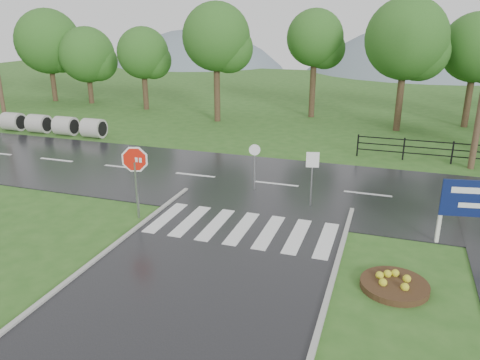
% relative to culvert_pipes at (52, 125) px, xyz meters
% --- Properties ---
extents(ground, '(120.00, 120.00, 0.00)m').
position_rel_culvert_pipes_xyz_m(ground, '(16.29, -15.00, -0.60)').
color(ground, '#2D5B1E').
rests_on(ground, ground).
extents(main_road, '(90.00, 8.00, 0.04)m').
position_rel_culvert_pipes_xyz_m(main_road, '(16.29, -5.00, -0.60)').
color(main_road, black).
rests_on(main_road, ground).
extents(crosswalk, '(6.50, 2.80, 0.02)m').
position_rel_culvert_pipes_xyz_m(crosswalk, '(16.29, -10.00, -0.54)').
color(crosswalk, silver).
rests_on(crosswalk, ground).
extents(fence_west, '(9.58, 0.08, 1.20)m').
position_rel_culvert_pipes_xyz_m(fence_west, '(24.04, 1.00, 0.12)').
color(fence_west, black).
rests_on(fence_west, ground).
extents(hills, '(102.00, 48.00, 48.00)m').
position_rel_culvert_pipes_xyz_m(hills, '(19.78, 50.00, -16.14)').
color(hills, slate).
rests_on(hills, ground).
extents(treeline, '(83.20, 5.20, 10.00)m').
position_rel_culvert_pipes_xyz_m(treeline, '(17.29, 9.00, -0.60)').
color(treeline, '#24571B').
rests_on(treeline, ground).
extents(culvert_pipes, '(7.60, 1.20, 1.20)m').
position_rel_culvert_pipes_xyz_m(culvert_pipes, '(0.00, 0.00, 0.00)').
color(culvert_pipes, '#9E9B93').
rests_on(culvert_pipes, ground).
extents(stop_sign, '(1.27, 0.39, 2.96)m').
position_rel_culvert_pipes_xyz_m(stop_sign, '(12.28, -10.24, 1.44)').
color(stop_sign, '#939399').
rests_on(stop_sign, ground).
extents(flower_bed, '(1.88, 1.88, 0.38)m').
position_rel_culvert_pipes_xyz_m(flower_bed, '(21.52, -12.30, -0.46)').
color(flower_bed, '#332111').
rests_on(flower_bed, ground).
extents(reg_sign_small, '(0.49, 0.14, 2.26)m').
position_rel_culvert_pipes_xyz_m(reg_sign_small, '(18.20, -7.06, 0.99)').
color(reg_sign_small, '#939399').
rests_on(reg_sign_small, ground).
extents(reg_sign_round, '(0.48, 0.13, 2.09)m').
position_rel_culvert_pipes_xyz_m(reg_sign_round, '(15.55, -6.03, 0.74)').
color(reg_sign_round, '#939399').
rests_on(reg_sign_round, ground).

